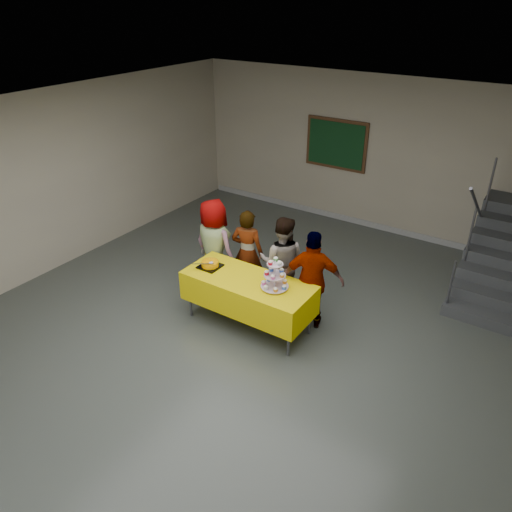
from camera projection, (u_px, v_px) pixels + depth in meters
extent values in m
plane|color=#4C514C|center=(228.00, 360.00, 6.62)|extent=(10.00, 10.00, 0.00)
cube|color=#A9A088|center=(381.00, 156.00, 9.57)|extent=(8.00, 0.04, 3.00)
cube|color=#A9A088|center=(21.00, 193.00, 7.86)|extent=(0.04, 10.00, 3.00)
cube|color=silver|center=(220.00, 135.00, 5.20)|extent=(8.00, 10.00, 0.04)
cube|color=#999999|center=(372.00, 225.00, 10.24)|extent=(7.90, 0.03, 0.12)
cylinder|color=#595960|center=(190.00, 295.00, 7.34)|extent=(0.04, 0.04, 0.73)
cylinder|color=#595960|center=(289.00, 334.00, 6.52)|extent=(0.04, 0.04, 0.73)
cylinder|color=#595960|center=(214.00, 278.00, 7.76)|extent=(0.04, 0.04, 0.73)
cylinder|color=#595960|center=(310.00, 312.00, 6.95)|extent=(0.04, 0.04, 0.73)
cube|color=#595960|center=(248.00, 281.00, 6.96)|extent=(1.80, 0.70, 0.02)
cube|color=#E2C604|center=(248.00, 293.00, 7.05)|extent=(1.88, 0.78, 0.44)
cylinder|color=silver|center=(275.00, 288.00, 6.75)|extent=(0.18, 0.18, 0.01)
cylinder|color=silver|center=(275.00, 275.00, 6.65)|extent=(0.02, 0.02, 0.42)
cylinder|color=silver|center=(275.00, 286.00, 6.73)|extent=(0.38, 0.38, 0.01)
cylinder|color=silver|center=(275.00, 275.00, 6.65)|extent=(0.30, 0.30, 0.01)
cylinder|color=silver|center=(275.00, 264.00, 6.57)|extent=(0.22, 0.22, 0.01)
cube|color=black|center=(210.00, 266.00, 7.26)|extent=(0.30, 0.30, 0.02)
cylinder|color=#FFA000|center=(210.00, 264.00, 7.23)|extent=(0.25, 0.25, 0.07)
ellipsoid|color=#FFA000|center=(210.00, 262.00, 7.22)|extent=(0.25, 0.25, 0.05)
ellipsoid|color=white|center=(211.00, 262.00, 7.16)|extent=(0.08, 0.08, 0.02)
cube|color=silver|center=(203.00, 264.00, 7.12)|extent=(0.30, 0.16, 0.04)
imported|color=slate|center=(214.00, 246.00, 7.82)|extent=(0.80, 0.57, 1.55)
imported|color=slate|center=(247.00, 252.00, 7.78)|extent=(0.59, 0.46, 1.42)
imported|color=slate|center=(282.00, 261.00, 7.50)|extent=(0.86, 0.77, 1.44)
imported|color=slate|center=(313.00, 281.00, 6.96)|extent=(0.95, 0.67, 1.49)
cube|color=#424447|center=(488.00, 319.00, 7.28)|extent=(1.30, 0.30, 0.18)
cube|color=#424447|center=(494.00, 304.00, 7.46)|extent=(1.30, 0.30, 0.36)
cube|color=#424447|center=(499.00, 290.00, 7.63)|extent=(1.30, 0.30, 0.54)
cube|color=#424447|center=(504.00, 277.00, 7.81)|extent=(1.30, 0.30, 0.72)
cube|color=#424447|center=(509.00, 264.00, 7.99)|extent=(1.30, 0.30, 0.90)
cylinder|color=#595960|center=(450.00, 287.00, 7.36)|extent=(0.04, 0.04, 0.90)
cylinder|color=#595960|center=(470.00, 235.00, 7.69)|extent=(0.04, 0.04, 0.90)
cylinder|color=#595960|center=(490.00, 185.00, 8.10)|extent=(0.04, 0.04, 0.90)
cylinder|color=#595960|center=(477.00, 207.00, 7.52)|extent=(0.04, 1.85, 1.20)
cube|color=#472B16|center=(336.00, 144.00, 9.96)|extent=(1.30, 0.04, 1.00)
cube|color=#123A1A|center=(336.00, 144.00, 9.94)|extent=(1.18, 0.02, 0.88)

